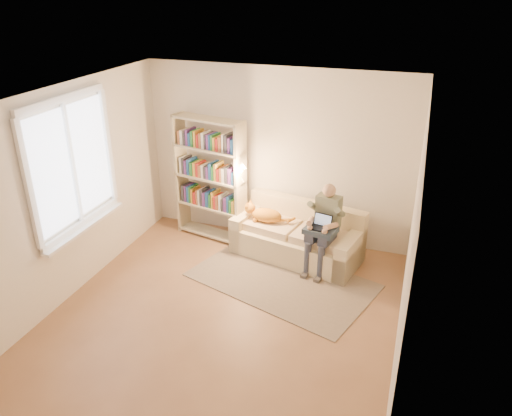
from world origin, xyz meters
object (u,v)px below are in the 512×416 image
(person, at_px, (324,223))
(cat, at_px, (267,215))
(laptop, at_px, (316,223))
(bookshelf, at_px, (210,173))
(sofa, at_px, (298,238))

(person, distance_m, cat, 0.90)
(laptop, height_order, bookshelf, bookshelf)
(bookshelf, bearing_deg, person, -0.17)
(sofa, relative_size, cat, 2.80)
(person, bearing_deg, laptop, -132.70)
(sofa, distance_m, bookshelf, 1.61)
(bookshelf, bearing_deg, laptop, -3.11)
(cat, xyz_separation_m, bookshelf, (-0.96, 0.18, 0.45))
(laptop, bearing_deg, person, 47.30)
(person, xyz_separation_m, laptop, (-0.10, -0.07, 0.02))
(cat, bearing_deg, bookshelf, -178.80)
(person, bearing_deg, cat, 178.33)
(sofa, distance_m, cat, 0.55)
(sofa, xyz_separation_m, person, (0.41, -0.23, 0.42))
(cat, distance_m, bookshelf, 1.07)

